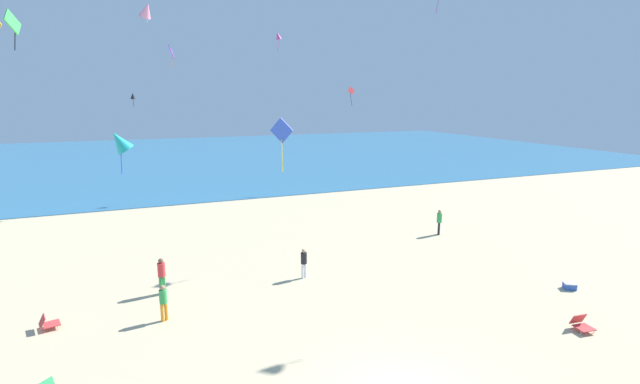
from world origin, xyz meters
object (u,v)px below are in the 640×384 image
kite_red (351,91)px  beach_chair_near_camera (581,324)px  kite_purple (171,52)px  person_1 (163,300)px  kite_pink (146,10)px  kite_black (133,96)px  kite_magenta (278,36)px  kite_green (13,23)px  beach_chair_far_right (48,323)px  kite_blue (282,132)px  person_0 (304,261)px  person_3 (162,273)px  kite_teal (120,141)px  cooler_box (570,286)px  person_2 (439,220)px

kite_red → beach_chair_near_camera: bearing=-98.4°
kite_purple → kite_red: (15.44, 4.36, -2.47)m
person_1 → kite_pink: bearing=-29.8°
kite_black → kite_magenta: kite_magenta is taller
kite_green → kite_purple: kite_purple is taller
beach_chair_far_right → kite_red: 30.60m
kite_black → kite_blue: (3.83, -23.64, -1.08)m
person_0 → person_3: (-6.10, 0.60, 0.10)m
kite_black → kite_teal: 22.09m
person_0 → kite_blue: bearing=-46.8°
person_0 → kite_purple: 18.31m
beach_chair_near_camera → kite_magenta: 31.37m
beach_chair_far_right → kite_red: bearing=29.3°
beach_chair_far_right → cooler_box: bearing=-25.9°
person_0 → person_2: (9.86, 3.33, 0.07)m
person_2 → kite_purple: kite_purple is taller
person_2 → kite_blue: 16.69m
beach_chair_far_right → kite_magenta: kite_magenta is taller
person_2 → kite_purple: (-13.82, 11.30, 10.20)m
kite_black → kite_pink: kite_pink is taller
kite_pink → kite_teal: (-1.86, -20.33, -7.01)m
beach_chair_far_right → kite_teal: bearing=-59.6°
person_1 → kite_blue: 8.13m
cooler_box → kite_magenta: size_ratio=0.36×
person_1 → kite_green: bearing=56.2°
person_1 → kite_pink: 22.39m
person_0 → kite_black: 20.49m
beach_chair_near_camera → kite_teal: size_ratio=0.54×
kite_pink → kite_teal: bearing=-95.2°
cooler_box → kite_purple: size_ratio=0.42×
kite_red → kite_blue: bearing=-119.9°
cooler_box → kite_red: kite_red is taller
kite_pink → person_3: bearing=-93.0°
beach_chair_far_right → kite_green: (0.19, -0.44, 10.10)m
beach_chair_far_right → person_1: person_1 is taller
person_2 → kite_teal: kite_teal is taller
kite_purple → kite_teal: kite_purple is taller
kite_pink → kite_teal: kite_pink is taller
kite_green → person_2: bearing=13.7°
person_2 → kite_magenta: 21.44m
kite_green → kite_purple: 17.19m
kite_teal → kite_magenta: 28.03m
beach_chair_far_right → person_0: person_0 is taller
beach_chair_far_right → kite_pink: bearing=60.8°
beach_chair_near_camera → beach_chair_far_right: bearing=-106.4°
kite_red → kite_magenta: (-6.28, 1.27, 4.56)m
beach_chair_far_right → kite_blue: 11.10m
beach_chair_near_camera → kite_blue: size_ratio=0.45×
person_0 → kite_green: kite_green is taller
person_0 → beach_chair_far_right: bearing=-105.4°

